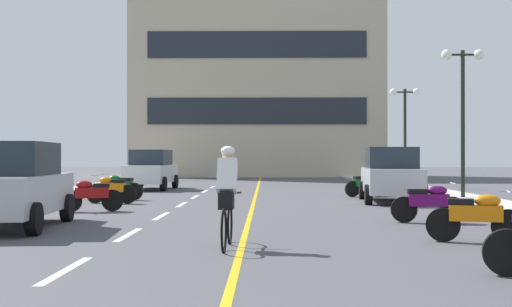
% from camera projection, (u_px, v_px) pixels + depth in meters
% --- Properties ---
extents(ground_plane, '(140.00, 140.00, 0.00)m').
position_uv_depth(ground_plane, '(248.00, 199.00, 23.76)').
color(ground_plane, '#47474C').
extents(curb_left, '(2.40, 72.00, 0.12)m').
position_uv_depth(curb_left, '(73.00, 192.00, 26.87)').
color(curb_left, '#B7B2A8').
rests_on(curb_left, ground).
extents(curb_right, '(2.40, 72.00, 0.12)m').
position_uv_depth(curb_right, '(429.00, 193.00, 26.65)').
color(curb_right, '#B7B2A8').
rests_on(curb_right, ground).
extents(lane_dash_1, '(0.14, 2.20, 0.01)m').
position_uv_depth(lane_dash_1, '(66.00, 270.00, 8.80)').
color(lane_dash_1, silver).
rests_on(lane_dash_1, ground).
extents(lane_dash_2, '(0.14, 2.20, 0.01)m').
position_uv_depth(lane_dash_2, '(129.00, 235.00, 12.80)').
color(lane_dash_2, silver).
rests_on(lane_dash_2, ground).
extents(lane_dash_3, '(0.14, 2.20, 0.01)m').
position_uv_depth(lane_dash_3, '(161.00, 216.00, 16.80)').
color(lane_dash_3, silver).
rests_on(lane_dash_3, ground).
extents(lane_dash_4, '(0.14, 2.20, 0.01)m').
position_uv_depth(lane_dash_4, '(182.00, 205.00, 20.79)').
color(lane_dash_4, silver).
rests_on(lane_dash_4, ground).
extents(lane_dash_5, '(0.14, 2.20, 0.01)m').
position_uv_depth(lane_dash_5, '(195.00, 197.00, 24.79)').
color(lane_dash_5, silver).
rests_on(lane_dash_5, ground).
extents(lane_dash_6, '(0.14, 2.20, 0.01)m').
position_uv_depth(lane_dash_6, '(205.00, 191.00, 28.79)').
color(lane_dash_6, silver).
rests_on(lane_dash_6, ground).
extents(lane_dash_7, '(0.14, 2.20, 0.01)m').
position_uv_depth(lane_dash_7, '(213.00, 187.00, 32.79)').
color(lane_dash_7, silver).
rests_on(lane_dash_7, ground).
extents(lane_dash_8, '(0.14, 2.20, 0.01)m').
position_uv_depth(lane_dash_8, '(218.00, 184.00, 36.79)').
color(lane_dash_8, silver).
rests_on(lane_dash_8, ground).
extents(lane_dash_9, '(0.14, 2.20, 0.01)m').
position_uv_depth(lane_dash_9, '(223.00, 181.00, 40.79)').
color(lane_dash_9, silver).
rests_on(lane_dash_9, ground).
extents(lane_dash_10, '(0.14, 2.20, 0.01)m').
position_uv_depth(lane_dash_10, '(227.00, 179.00, 44.79)').
color(lane_dash_10, silver).
rests_on(lane_dash_10, ground).
extents(lane_dash_11, '(0.14, 2.20, 0.01)m').
position_uv_depth(lane_dash_11, '(230.00, 177.00, 48.79)').
color(lane_dash_11, silver).
rests_on(lane_dash_11, ground).
extents(centre_line_yellow, '(0.12, 66.00, 0.01)m').
position_uv_depth(centre_line_yellow, '(256.00, 194.00, 26.76)').
color(centre_line_yellow, gold).
rests_on(centre_line_yellow, ground).
extents(office_building, '(18.81, 6.82, 16.00)m').
position_uv_depth(office_building, '(257.00, 73.00, 51.15)').
color(office_building, '#BCAD93').
rests_on(office_building, ground).
extents(street_lamp_mid, '(1.46, 0.36, 5.06)m').
position_uv_depth(street_lamp_mid, '(463.00, 89.00, 22.68)').
color(street_lamp_mid, black).
rests_on(street_lamp_mid, curb_right).
extents(street_lamp_far, '(1.46, 0.36, 4.65)m').
position_uv_depth(street_lamp_far, '(405.00, 114.00, 31.59)').
color(street_lamp_far, black).
rests_on(street_lamp_far, curb_right).
extents(parked_car_near, '(2.17, 4.31, 1.82)m').
position_uv_depth(parked_car_near, '(11.00, 185.00, 14.00)').
color(parked_car_near, black).
rests_on(parked_car_near, ground).
extents(parked_car_mid, '(2.18, 4.32, 1.82)m').
position_uv_depth(parked_car_mid, '(391.00, 174.00, 22.04)').
color(parked_car_mid, black).
rests_on(parked_car_mid, ground).
extents(parked_car_far, '(2.07, 4.27, 1.82)m').
position_uv_depth(parked_car_far, '(151.00, 170.00, 30.31)').
color(parked_car_far, black).
rests_on(parked_car_far, ground).
extents(motorcycle_2, '(1.67, 0.69, 0.92)m').
position_uv_depth(motorcycle_2, '(476.00, 216.00, 11.60)').
color(motorcycle_2, black).
rests_on(motorcycle_2, ground).
extents(motorcycle_3, '(1.70, 0.60, 0.92)m').
position_uv_depth(motorcycle_3, '(429.00, 202.00, 15.09)').
color(motorcycle_3, black).
rests_on(motorcycle_3, ground).
extents(motorcycle_4, '(1.66, 0.72, 0.92)m').
position_uv_depth(motorcycle_4, '(91.00, 194.00, 18.14)').
color(motorcycle_4, black).
rests_on(motorcycle_4, ground).
extents(motorcycle_5, '(1.69, 0.61, 0.92)m').
position_uv_depth(motorcycle_5, '(111.00, 189.00, 21.31)').
color(motorcycle_5, black).
rests_on(motorcycle_5, ground).
extents(motorcycle_6, '(1.68, 0.65, 0.92)m').
position_uv_depth(motorcycle_6, '(119.00, 186.00, 23.08)').
color(motorcycle_6, black).
rests_on(motorcycle_6, ground).
extents(motorcycle_7, '(1.64, 0.80, 0.92)m').
position_uv_depth(motorcycle_7, '(366.00, 184.00, 24.99)').
color(motorcycle_7, black).
rests_on(motorcycle_7, ground).
extents(cyclist_rider, '(0.42, 1.77, 1.71)m').
position_uv_depth(cyclist_rider, '(227.00, 194.00, 10.99)').
color(cyclist_rider, black).
rests_on(cyclist_rider, ground).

